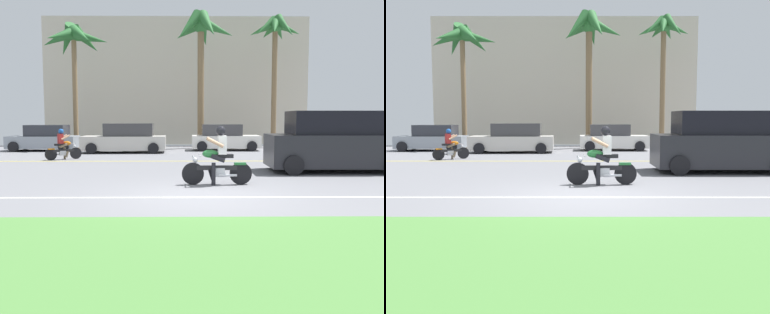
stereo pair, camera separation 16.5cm
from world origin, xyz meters
TOP-DOWN VIEW (x-y plane):
  - ground at (0.00, 3.00)m, footprint 56.00×30.00m
  - grass_median at (0.00, -4.10)m, footprint 56.00×3.80m
  - lane_line_near at (0.00, -0.11)m, footprint 50.40×0.12m
  - lane_line_far at (0.00, 7.91)m, footprint 50.40×0.12m
  - motorcyclist at (0.52, 1.73)m, footprint 1.91×0.62m
  - suv_nearby at (4.72, 4.50)m, footprint 4.67×2.17m
  - parked_car_0 at (-8.27, 13.71)m, footprint 3.74×2.03m
  - parked_car_1 at (-3.55, 12.38)m, footprint 4.41×2.03m
  - parked_car_2 at (1.81, 13.93)m, footprint 3.81×1.89m
  - palm_tree_0 at (-6.85, 15.03)m, footprint 4.06×3.74m
  - palm_tree_1 at (0.54, 15.77)m, footprint 3.94×4.08m
  - palm_tree_2 at (5.10, 16.44)m, footprint 3.37×3.35m
  - motorcyclist_distant at (-5.74, 8.66)m, footprint 1.36×1.00m
  - building_far at (-1.05, 21.00)m, footprint 18.03×4.00m

SIDE VIEW (x-z plane):
  - ground at x=0.00m, z-range -0.04..0.00m
  - lane_line_near at x=0.00m, z-range 0.00..0.01m
  - lane_line_far at x=0.00m, z-range 0.00..0.01m
  - grass_median at x=0.00m, z-range 0.00..0.06m
  - motorcyclist_distant at x=-5.74m, z-range -0.10..1.25m
  - motorcyclist at x=0.52m, z-range -0.12..1.47m
  - parked_car_0 at x=-8.27m, z-range -0.04..1.40m
  - parked_car_2 at x=1.81m, z-range -0.05..1.42m
  - parked_car_1 at x=-3.55m, z-range -0.05..1.49m
  - suv_nearby at x=4.72m, z-range -0.03..2.01m
  - building_far at x=-1.05m, z-range 0.00..8.65m
  - palm_tree_0 at x=-6.85m, z-range 2.49..9.93m
  - palm_tree_1 at x=0.54m, z-range 2.64..10.81m
  - palm_tree_2 at x=5.10m, z-range 2.78..10.89m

